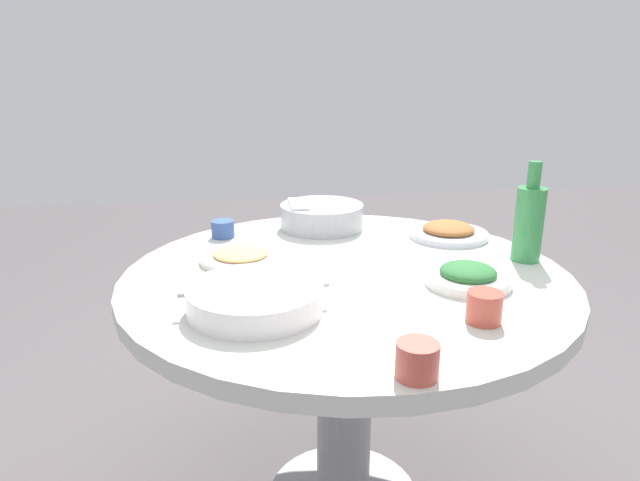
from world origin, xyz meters
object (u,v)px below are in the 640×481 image
rice_bowl (321,216)px  dish_stirfry (448,232)px  dish_greens (468,276)px  tea_cup_side (223,229)px  soup_bowl (255,299)px  green_bottle (529,221)px  tea_cup_near (417,360)px  round_dining_table (345,324)px  tea_cup_far (484,307)px  dish_noodles (241,256)px

rice_bowl → dish_stirfry: (0.37, -0.16, -0.02)m
dish_greens → tea_cup_side: size_ratio=2.96×
rice_bowl → soup_bowl: 0.66m
green_bottle → tea_cup_near: (-0.48, -0.53, -0.08)m
round_dining_table → rice_bowl: rice_bowl is taller
dish_greens → tea_cup_near: size_ratio=2.78×
round_dining_table → tea_cup_far: (0.22, -0.33, 0.18)m
green_bottle → round_dining_table: bearing=-178.5°
dish_noodles → tea_cup_far: 0.66m
tea_cup_side → round_dining_table: bearing=-48.0°
rice_bowl → tea_cup_far: (0.22, -0.74, -0.01)m
soup_bowl → tea_cup_near: bearing=-50.2°
tea_cup_side → tea_cup_near: bearing=-68.9°
dish_stirfry → tea_cup_far: 0.59m
rice_bowl → tea_cup_side: (-0.31, -0.05, -0.01)m
soup_bowl → dish_stirfry: (0.61, 0.45, -0.01)m
dish_stirfry → dish_noodles: (-0.63, -0.12, -0.00)m
rice_bowl → green_bottle: 0.64m
tea_cup_far → tea_cup_side: (-0.54, 0.68, -0.01)m
tea_cup_near → tea_cup_side: 0.93m
green_bottle → tea_cup_near: green_bottle is taller
round_dining_table → dish_greens: bearing=-25.7°
soup_bowl → green_bottle: bearing=16.5°
tea_cup_side → dish_stirfry: bearing=-8.8°
soup_bowl → green_bottle: 0.77m
dish_greens → rice_bowl: bearing=117.1°
rice_bowl → dish_noodles: bearing=-132.6°
round_dining_table → dish_greens: 0.34m
tea_cup_far → dish_stirfry: bearing=75.7°
green_bottle → tea_cup_side: size_ratio=3.85×
soup_bowl → tea_cup_far: size_ratio=4.40×
round_dining_table → dish_greens: size_ratio=5.51×
rice_bowl → dish_greens: 0.60m
tea_cup_near → tea_cup_side: bearing=111.1°
dish_noodles → tea_cup_side: size_ratio=3.12×
dish_noodles → dish_greens: bearing=-25.0°
dish_greens → tea_cup_side: same height
dish_greens → dish_stirfry: dish_greens is taller
dish_greens → dish_noodles: (-0.54, 0.25, -0.01)m
dish_noodles → round_dining_table: bearing=-24.2°
dish_stirfry → rice_bowl: bearing=156.4°
tea_cup_side → soup_bowl: bearing=-82.3°
soup_bowl → tea_cup_far: tea_cup_far is taller
dish_greens → tea_cup_side: (-0.59, 0.48, 0.01)m
dish_stirfry → tea_cup_side: 0.69m
dish_greens → green_bottle: bearing=32.5°
dish_stirfry → soup_bowl: bearing=-143.5°
soup_bowl → dish_greens: (0.51, 0.08, -0.01)m
dish_stirfry → dish_greens: bearing=-104.4°
round_dining_table → rice_bowl: size_ratio=4.25×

